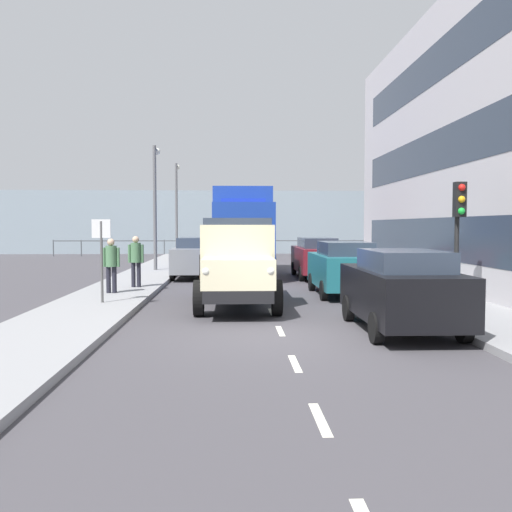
{
  "coord_description": "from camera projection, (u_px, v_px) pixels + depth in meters",
  "views": [
    {
      "loc": [
        1.0,
        11.05,
        2.23
      ],
      "look_at": [
        0.01,
        -12.31,
        0.93
      ],
      "focal_mm": 38.42,
      "sensor_mm": 36.0,
      "label": 1
    }
  ],
  "objects": [
    {
      "name": "lorry_cargo_blue",
      "position": [
        242.0,
        229.0,
        24.51
      ],
      "size": [
        2.58,
        8.2,
        3.87
      ],
      "color": "#193899",
      "rests_on": "ground_plane"
    },
    {
      "name": "pedestrian_near_railing",
      "position": [
        111.0,
        261.0,
        16.86
      ],
      "size": [
        0.53,
        0.34,
        1.68
      ],
      "color": "black",
      "rests_on": "sidewalk_right"
    },
    {
      "name": "street_sign",
      "position": [
        101.0,
        246.0,
        14.74
      ],
      "size": [
        0.5,
        0.07,
        2.25
      ],
      "color": "#4C4C4C",
      "rests_on": "sidewalk_right"
    },
    {
      "name": "car_maroon_kerbside_2",
      "position": [
        316.0,
        257.0,
        23.27
      ],
      "size": [
        1.76,
        4.45,
        1.72
      ],
      "color": "maroon",
      "rests_on": "ground_plane"
    },
    {
      "name": "ground_plane",
      "position": [
        258.0,
        283.0,
        21.38
      ],
      "size": [
        80.0,
        80.0,
        0.0
      ],
      "primitive_type": "plane",
      "color": "#423F44"
    },
    {
      "name": "car_teal_kerbside_1",
      "position": [
        344.0,
        267.0,
        17.49
      ],
      "size": [
        1.86,
        3.95,
        1.72
      ],
      "color": "#1E6670",
      "rests_on": "ground_plane"
    },
    {
      "name": "traffic_light_near",
      "position": [
        459.0,
        216.0,
        14.11
      ],
      "size": [
        0.28,
        0.41,
        3.2
      ],
      "color": "black",
      "rests_on": "sidewalk_left"
    },
    {
      "name": "sidewalk_right",
      "position": [
        136.0,
        281.0,
        21.17
      ],
      "size": [
        2.48,
        39.02,
        0.15
      ],
      "primitive_type": "cube",
      "color": "gray",
      "rests_on": "ground_plane"
    },
    {
      "name": "road_centreline_markings",
      "position": [
        259.0,
        285.0,
        20.64
      ],
      "size": [
        0.12,
        34.6,
        0.01
      ],
      "color": "silver",
      "rests_on": "ground_plane"
    },
    {
      "name": "sea_horizon",
      "position": [
        245.0,
        222.0,
        43.69
      ],
      "size": [
        80.0,
        0.8,
        5.0
      ],
      "primitive_type": "cube",
      "color": "#84939E",
      "rests_on": "ground_plane"
    },
    {
      "name": "lamp_post_far",
      "position": [
        177.0,
        201.0,
        36.08
      ],
      "size": [
        0.32,
        1.14,
        6.16
      ],
      "color": "#59595B",
      "rests_on": "sidewalk_right"
    },
    {
      "name": "truck_vintage_cream",
      "position": [
        237.0,
        265.0,
        14.76
      ],
      "size": [
        2.17,
        5.64,
        2.43
      ],
      "color": "black",
      "rests_on": "ground_plane"
    },
    {
      "name": "pedestrian_couple_b",
      "position": [
        136.0,
        257.0,
        18.49
      ],
      "size": [
        0.53,
        0.34,
        1.73
      ],
      "color": "black",
      "rests_on": "sidewalk_right"
    },
    {
      "name": "car_grey_oppositeside_0",
      "position": [
        197.0,
        257.0,
        23.31
      ],
      "size": [
        1.96,
        4.1,
        1.72
      ],
      "color": "slate",
      "rests_on": "ground_plane"
    },
    {
      "name": "lamp_post_promenade",
      "position": [
        155.0,
        195.0,
        25.76
      ],
      "size": [
        0.32,
        1.14,
        5.82
      ],
      "color": "#59595B",
      "rests_on": "sidewalk_right"
    },
    {
      "name": "seawall_railing",
      "position": [
        246.0,
        243.0,
        40.19
      ],
      "size": [
        28.08,
        0.08,
        1.2
      ],
      "color": "#4C5156",
      "rests_on": "ground_plane"
    },
    {
      "name": "car_black_kerbside_near",
      "position": [
        401.0,
        289.0,
        11.54
      ],
      "size": [
        1.87,
        4.02,
        1.72
      ],
      "color": "black",
      "rests_on": "ground_plane"
    },
    {
      "name": "sidewalk_left",
      "position": [
        378.0,
        280.0,
        21.58
      ],
      "size": [
        2.48,
        39.02,
        0.15
      ],
      "primitive_type": "cube",
      "color": "gray",
      "rests_on": "ground_plane"
    }
  ]
}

